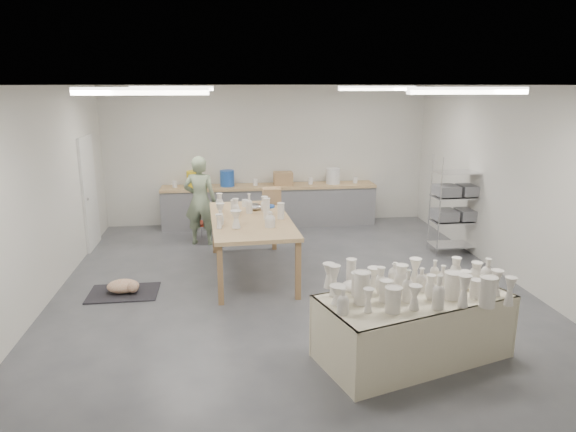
{
  "coord_description": "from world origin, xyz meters",
  "views": [
    {
      "loc": [
        -0.97,
        -7.16,
        3.01
      ],
      "look_at": [
        -0.01,
        0.4,
        1.05
      ],
      "focal_mm": 32.0,
      "sensor_mm": 36.0,
      "label": 1
    }
  ],
  "objects": [
    {
      "name": "room",
      "position": [
        -0.11,
        0.08,
        2.06
      ],
      "size": [
        8.0,
        8.02,
        3.0
      ],
      "color": "#424449",
      "rests_on": "ground"
    },
    {
      "name": "back_counter",
      "position": [
        -0.01,
        3.68,
        0.49
      ],
      "size": [
        4.6,
        0.6,
        1.24
      ],
      "color": "tan",
      "rests_on": "ground"
    },
    {
      "name": "wire_shelf",
      "position": [
        3.2,
        1.4,
        0.92
      ],
      "size": [
        0.88,
        0.48,
        1.8
      ],
      "color": "silver",
      "rests_on": "ground"
    },
    {
      "name": "drying_table",
      "position": [
        1.09,
        -2.11,
        0.43
      ],
      "size": [
        2.31,
        1.61,
        1.1
      ],
      "rotation": [
        0.0,
        0.0,
        0.3
      ],
      "color": "olive",
      "rests_on": "ground"
    },
    {
      "name": "work_table",
      "position": [
        -0.55,
        0.88,
        0.92
      ],
      "size": [
        1.35,
        2.54,
        1.27
      ],
      "rotation": [
        0.0,
        0.0,
        0.05
      ],
      "color": "tan",
      "rests_on": "ground"
    },
    {
      "name": "rug",
      "position": [
        -2.5,
        0.17,
        0.01
      ],
      "size": [
        1.0,
        0.7,
        0.02
      ],
      "primitive_type": "cube",
      "color": "black",
      "rests_on": "ground"
    },
    {
      "name": "cat",
      "position": [
        -2.48,
        0.16,
        0.12
      ],
      "size": [
        0.56,
        0.49,
        0.2
      ],
      "rotation": [
        0.0,
        0.0,
        0.42
      ],
      "color": "white",
      "rests_on": "rug"
    },
    {
      "name": "potter",
      "position": [
        -1.43,
        2.52,
        0.86
      ],
      "size": [
        0.7,
        0.53,
        1.72
      ],
      "primitive_type": "imported",
      "rotation": [
        0.0,
        0.0,
        2.93
      ],
      "color": "gray",
      "rests_on": "ground"
    },
    {
      "name": "red_stool",
      "position": [
        -1.43,
        2.79,
        0.32
      ],
      "size": [
        0.49,
        0.49,
        0.35
      ],
      "rotation": [
        0.0,
        0.0,
        -0.39
      ],
      "color": "#B22F19",
      "rests_on": "ground"
    }
  ]
}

